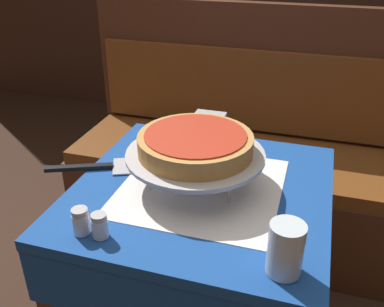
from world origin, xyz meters
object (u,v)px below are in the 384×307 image
at_px(dining_table_rear, 263,59).
at_px(napkin_holder, 210,126).
at_px(water_glass_near, 286,249).
at_px(dining_table_front, 201,221).
at_px(pizza_pan_stand, 195,156).
at_px(pizza_server, 105,167).
at_px(condiment_caddy, 279,41).
at_px(pepper_shaker, 100,226).
at_px(booth_bench, 268,180).
at_px(deep_dish_pizza, 195,143).
at_px(salt_shaker, 81,221).

xyz_separation_m(dining_table_rear, napkin_holder, (0.02, -1.38, 0.14)).
bearing_deg(water_glass_near, dining_table_front, 133.54).
relative_size(pizza_pan_stand, water_glass_near, 3.21).
bearing_deg(napkin_holder, pizza_pan_stand, -83.00).
xyz_separation_m(pizza_pan_stand, pizza_server, (-0.28, 0.00, -0.08)).
bearing_deg(pizza_pan_stand, condiment_caddy, 88.95).
distance_m(water_glass_near, napkin_holder, 0.64).
bearing_deg(pizza_pan_stand, dining_table_rear, 92.02).
bearing_deg(dining_table_front, water_glass_near, -46.46).
xyz_separation_m(dining_table_front, pepper_shaker, (-0.16, -0.27, 0.15)).
height_order(dining_table_rear, booth_bench, booth_bench).
bearing_deg(condiment_caddy, deep_dish_pizza, -91.05).
relative_size(dining_table_front, condiment_caddy, 5.04).
relative_size(dining_table_front, water_glass_near, 6.29).
bearing_deg(pepper_shaker, booth_bench, 75.91).
bearing_deg(condiment_caddy, napkin_holder, -92.78).
relative_size(dining_table_rear, pizza_pan_stand, 2.08).
height_order(booth_bench, napkin_holder, booth_bench).
bearing_deg(pizza_server, salt_shaker, -72.49).
relative_size(pizza_pan_stand, napkin_holder, 3.72).
relative_size(pizza_server, condiment_caddy, 2.12).
bearing_deg(deep_dish_pizza, dining_table_rear, 92.02).
bearing_deg(booth_bench, condiment_caddy, 96.34).
distance_m(dining_table_front, pizza_server, 0.32).
height_order(pizza_server, salt_shaker, salt_shaker).
xyz_separation_m(pepper_shaker, napkin_holder, (0.10, 0.57, 0.02)).
bearing_deg(dining_table_front, pizza_pan_stand, 153.34).
height_order(dining_table_rear, deep_dish_pizza, deep_dish_pizza).
height_order(dining_table_rear, pizza_pan_stand, pizza_pan_stand).
distance_m(dining_table_front, dining_table_rear, 1.68).
bearing_deg(pizza_pan_stand, salt_shaker, -123.61).
distance_m(dining_table_front, booth_bench, 0.84).
distance_m(dining_table_rear, deep_dish_pizza, 1.68).
xyz_separation_m(dining_table_front, water_glass_near, (0.25, -0.26, 0.17)).
xyz_separation_m(dining_table_rear, pizza_pan_stand, (0.06, -1.66, 0.19)).
height_order(salt_shaker, pepper_shaker, salt_shaker).
relative_size(booth_bench, condiment_caddy, 12.44).
xyz_separation_m(dining_table_front, deep_dish_pizza, (-0.02, 0.01, 0.24)).
relative_size(dining_table_rear, condiment_caddy, 5.36).
bearing_deg(pepper_shaker, condiment_caddy, 84.90).
relative_size(pizza_server, pepper_shaker, 5.03).
distance_m(pizza_pan_stand, water_glass_near, 0.38).
relative_size(pizza_pan_stand, condiment_caddy, 2.57).
bearing_deg(deep_dish_pizza, condiment_caddy, 88.95).
distance_m(booth_bench, napkin_holder, 0.69).
height_order(deep_dish_pizza, pepper_shaker, deep_dish_pizza).
height_order(salt_shaker, napkin_holder, napkin_holder).
distance_m(booth_bench, water_glass_near, 1.15).
xyz_separation_m(booth_bench, condiment_caddy, (-0.09, 0.85, 0.45)).
relative_size(pizza_pan_stand, pepper_shaker, 6.11).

